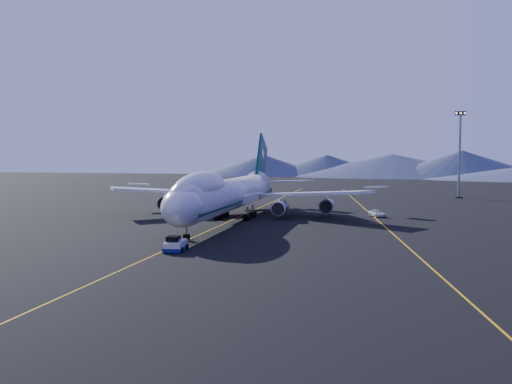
% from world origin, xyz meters
% --- Properties ---
extents(ground, '(500.00, 500.00, 0.00)m').
position_xyz_m(ground, '(0.00, 0.00, 0.00)').
color(ground, black).
rests_on(ground, ground).
extents(taxiway_line_main, '(0.25, 220.00, 0.01)m').
position_xyz_m(taxiway_line_main, '(0.00, 0.00, 0.01)').
color(taxiway_line_main, orange).
rests_on(taxiway_line_main, ground).
extents(taxiway_line_side, '(28.08, 198.09, 0.01)m').
position_xyz_m(taxiway_line_side, '(30.00, 10.00, 0.01)').
color(taxiway_line_side, orange).
rests_on(taxiway_line_side, ground).
extents(boeing_747, '(59.62, 72.43, 19.37)m').
position_xyz_m(boeing_747, '(0.00, 0.03, 5.81)').
color(boeing_747, silver).
rests_on(boeing_747, ground).
extents(pushback_tug, '(3.51, 5.50, 2.27)m').
position_xyz_m(pushback_tug, '(1.67, -35.96, 0.71)').
color(pushback_tug, silver).
rests_on(pushback_tug, ground).
extents(service_van, '(4.57, 5.81, 1.47)m').
position_xyz_m(service_van, '(30.00, 15.64, 0.73)').
color(service_van, silver).
rests_on(service_van, ground).
extents(floodlight_mast, '(3.36, 2.52, 27.17)m').
position_xyz_m(floodlight_mast, '(54.54, 74.63, 13.76)').
color(floodlight_mast, black).
rests_on(floodlight_mast, ground).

